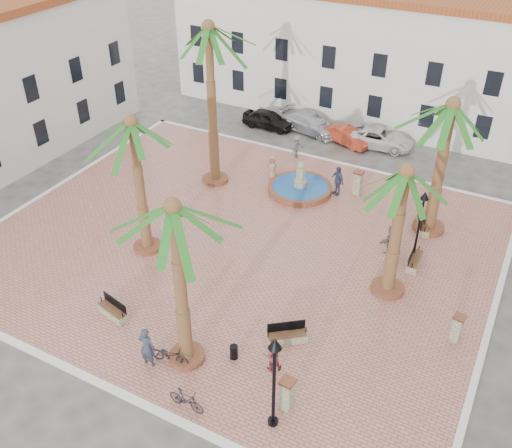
% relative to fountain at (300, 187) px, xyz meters
% --- Properties ---
extents(ground, '(120.00, 120.00, 0.00)m').
position_rel_fountain_xyz_m(ground, '(-0.69, -6.34, -0.42)').
color(ground, '#56544F').
rests_on(ground, ground).
extents(plaza, '(26.00, 22.00, 0.15)m').
position_rel_fountain_xyz_m(plaza, '(-0.69, -6.34, -0.35)').
color(plaza, '#AD6959').
rests_on(plaza, ground).
extents(kerb_n, '(26.30, 0.30, 0.16)m').
position_rel_fountain_xyz_m(kerb_n, '(-0.69, 4.66, -0.34)').
color(kerb_n, silver).
rests_on(kerb_n, ground).
extents(kerb_s, '(26.30, 0.30, 0.16)m').
position_rel_fountain_xyz_m(kerb_s, '(-0.69, -17.34, -0.34)').
color(kerb_s, silver).
rests_on(kerb_s, ground).
extents(kerb_e, '(0.30, 22.30, 0.16)m').
position_rel_fountain_xyz_m(kerb_e, '(12.31, -6.34, -0.34)').
color(kerb_e, silver).
rests_on(kerb_e, ground).
extents(kerb_w, '(0.30, 22.30, 0.16)m').
position_rel_fountain_xyz_m(kerb_w, '(-13.69, -6.34, -0.34)').
color(kerb_w, silver).
rests_on(kerb_w, ground).
extents(building_north, '(30.40, 7.40, 9.50)m').
position_rel_fountain_xyz_m(building_north, '(-0.69, 13.65, 4.34)').
color(building_north, silver).
rests_on(building_north, ground).
extents(fountain, '(3.91, 3.91, 2.02)m').
position_rel_fountain_xyz_m(fountain, '(0.00, 0.00, 0.00)').
color(fountain, brown).
rests_on(fountain, plaza).
extents(palm_nw, '(5.34, 5.34, 9.98)m').
position_rel_fountain_xyz_m(palm_nw, '(-5.28, -1.34, 8.36)').
color(palm_nw, brown).
rests_on(palm_nw, plaza).
extents(palm_sw, '(4.84, 4.84, 7.56)m').
position_rel_fountain_xyz_m(palm_sw, '(-4.70, -9.15, 6.14)').
color(palm_sw, brown).
rests_on(palm_sw, plaza).
extents(palm_s, '(4.92, 4.92, 7.85)m').
position_rel_fountain_xyz_m(palm_s, '(1.44, -14.62, 6.40)').
color(palm_s, brown).
rests_on(palm_s, plaza).
extents(palm_e, '(5.17, 5.17, 6.85)m').
position_rel_fountain_xyz_m(palm_e, '(7.53, -6.49, 5.40)').
color(palm_e, brown).
rests_on(palm_e, plaza).
extents(palm_ne, '(5.66, 5.66, 7.73)m').
position_rel_fountain_xyz_m(palm_ne, '(7.98, -0.39, 6.16)').
color(palm_ne, brown).
rests_on(palm_ne, plaza).
extents(bench_s, '(1.74, 0.87, 0.88)m').
position_rel_fountain_xyz_m(bench_s, '(-2.95, -14.06, -0.03)').
color(bench_s, gray).
rests_on(bench_s, plaza).
extents(bench_se, '(1.72, 1.49, 0.93)m').
position_rel_fountain_xyz_m(bench_se, '(4.71, -11.79, -0.01)').
color(bench_se, gray).
rests_on(bench_se, plaza).
extents(bench_e, '(0.59, 1.71, 0.89)m').
position_rel_fountain_xyz_m(bench_e, '(8.15, -3.95, -0.02)').
color(bench_e, gray).
rests_on(bench_e, plaza).
extents(bench_ne, '(1.08, 1.76, 0.89)m').
position_rel_fountain_xyz_m(bench_ne, '(7.67, -0.59, -0.02)').
color(bench_ne, gray).
rests_on(bench_ne, plaza).
extents(lamppost_s, '(0.48, 0.48, 4.39)m').
position_rel_fountain_xyz_m(lamppost_s, '(6.05, -15.81, 2.70)').
color(lamppost_s, black).
rests_on(lamppost_s, plaza).
extents(lamppost_e, '(0.44, 0.44, 4.04)m').
position_rel_fountain_xyz_m(lamppost_e, '(7.97, -3.49, 2.46)').
color(lamppost_e, black).
rests_on(lamppost_e, plaza).
extents(bollard_se, '(0.58, 0.58, 1.51)m').
position_rel_fountain_xyz_m(bollard_se, '(6.19, -14.93, 0.51)').
color(bollard_se, gray).
rests_on(bollard_se, plaza).
extents(bollard_n, '(0.59, 0.59, 1.53)m').
position_rel_fountain_xyz_m(bollard_n, '(3.19, 1.36, 0.52)').
color(bollard_n, gray).
rests_on(bollard_n, plaza).
extents(bollard_e, '(0.55, 0.55, 1.36)m').
position_rel_fountain_xyz_m(bollard_e, '(11.08, -8.31, 0.43)').
color(bollard_e, gray).
rests_on(bollard_e, plaza).
extents(litter_bin, '(0.34, 0.34, 0.66)m').
position_rel_fountain_xyz_m(litter_bin, '(3.17, -13.69, 0.06)').
color(litter_bin, black).
rests_on(litter_bin, plaza).
extents(cyclist_a, '(0.74, 0.51, 1.96)m').
position_rel_fountain_xyz_m(cyclist_a, '(0.24, -15.62, 0.71)').
color(cyclist_a, '#2A3242').
rests_on(cyclist_a, plaza).
extents(bicycle_a, '(1.75, 0.84, 0.88)m').
position_rel_fountain_xyz_m(bicycle_a, '(0.96, -15.15, 0.17)').
color(bicycle_a, black).
rests_on(bicycle_a, plaza).
extents(cyclist_b, '(0.96, 0.92, 1.57)m').
position_rel_fountain_xyz_m(cyclist_b, '(4.83, -13.44, 0.51)').
color(cyclist_b, maroon).
rests_on(cyclist_b, plaza).
extents(bicycle_b, '(1.58, 0.49, 0.94)m').
position_rel_fountain_xyz_m(bicycle_b, '(2.86, -16.74, 0.20)').
color(bicycle_b, black).
rests_on(bicycle_b, plaza).
extents(pedestrian_fountain_a, '(0.89, 0.67, 1.64)m').
position_rel_fountain_xyz_m(pedestrian_fountain_a, '(-2.17, 0.53, 0.54)').
color(pedestrian_fountain_a, '#8F6A55').
rests_on(pedestrian_fountain_a, plaza).
extents(pedestrian_fountain_b, '(1.16, 0.99, 1.86)m').
position_rel_fountain_xyz_m(pedestrian_fountain_b, '(2.10, 0.77, 0.66)').
color(pedestrian_fountain_b, '#353D57').
rests_on(pedestrian_fountain_b, plaza).
extents(pedestrian_north, '(0.81, 1.15, 1.61)m').
position_rel_fountain_xyz_m(pedestrian_north, '(-2.05, 4.01, 0.53)').
color(pedestrian_north, '#54545A').
rests_on(pedestrian_north, plaza).
extents(pedestrian_east, '(0.85, 1.56, 1.61)m').
position_rel_fountain_xyz_m(pedestrian_east, '(6.68, -3.48, 0.53)').
color(pedestrian_east, '#675B51').
rests_on(pedestrian_east, plaza).
extents(car_black, '(3.97, 1.61, 1.35)m').
position_rel_fountain_xyz_m(car_black, '(-6.09, 7.68, 0.25)').
color(car_black, black).
rests_on(car_black, ground).
extents(car_red, '(3.91, 2.36, 1.22)m').
position_rel_fountain_xyz_m(car_red, '(0.07, 7.85, 0.18)').
color(car_red, '#B7371E').
rests_on(car_red, ground).
extents(car_silver, '(5.12, 2.95, 1.40)m').
position_rel_fountain_xyz_m(car_silver, '(-3.04, 8.48, 0.27)').
color(car_silver, silver).
rests_on(car_silver, ground).
extents(car_white, '(5.00, 2.62, 1.34)m').
position_rel_fountain_xyz_m(car_white, '(2.23, 8.47, 0.25)').
color(car_white, silver).
rests_on(car_white, ground).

